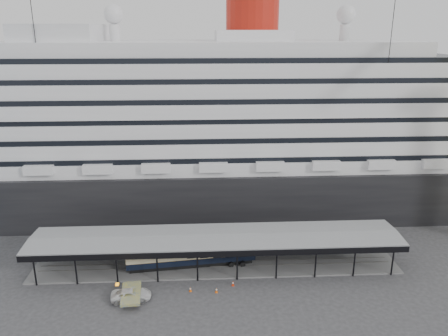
# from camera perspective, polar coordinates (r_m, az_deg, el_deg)

# --- Properties ---
(ground) EXTENTS (200.00, 200.00, 0.00)m
(ground) POSITION_cam_1_polar(r_m,az_deg,el_deg) (65.26, -0.83, -14.83)
(ground) COLOR #333336
(ground) RESTS_ON ground
(cruise_ship) EXTENTS (130.00, 30.00, 43.90)m
(cruise_ship) POSITION_cam_1_polar(r_m,az_deg,el_deg) (88.59, -1.67, 6.82)
(cruise_ship) COLOR black
(cruise_ship) RESTS_ON ground
(platform_canopy) EXTENTS (56.00, 9.18, 5.30)m
(platform_canopy) POSITION_cam_1_polar(r_m,az_deg,el_deg) (68.36, -1.01, -10.90)
(platform_canopy) COLOR slate
(platform_canopy) RESTS_ON ground
(port_truck) EXTENTS (5.60, 2.97, 1.50)m
(port_truck) POSITION_cam_1_polar(r_m,az_deg,el_deg) (62.81, -12.03, -15.88)
(port_truck) COLOR silver
(port_truck) RESTS_ON ground
(pullman_carriage) EXTENTS (19.81, 4.71, 19.30)m
(pullman_carriage) POSITION_cam_1_polar(r_m,az_deg,el_deg) (68.35, -4.28, -10.95)
(pullman_carriage) COLOR black
(pullman_carriage) RESTS_ON ground
(traffic_cone_left) EXTENTS (0.41, 0.41, 0.75)m
(traffic_cone_left) POSITION_cam_1_polar(r_m,az_deg,el_deg) (63.14, -0.99, -15.66)
(traffic_cone_left) COLOR #E65D0C
(traffic_cone_left) RESTS_ON ground
(traffic_cone_mid) EXTENTS (0.36, 0.36, 0.70)m
(traffic_cone_mid) POSITION_cam_1_polar(r_m,az_deg,el_deg) (63.55, -4.41, -15.50)
(traffic_cone_mid) COLOR #F8600D
(traffic_cone_mid) RESTS_ON ground
(traffic_cone_right) EXTENTS (0.44, 0.44, 0.76)m
(traffic_cone_right) POSITION_cam_1_polar(r_m,az_deg,el_deg) (64.57, 1.18, -14.82)
(traffic_cone_right) COLOR red
(traffic_cone_right) RESTS_ON ground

